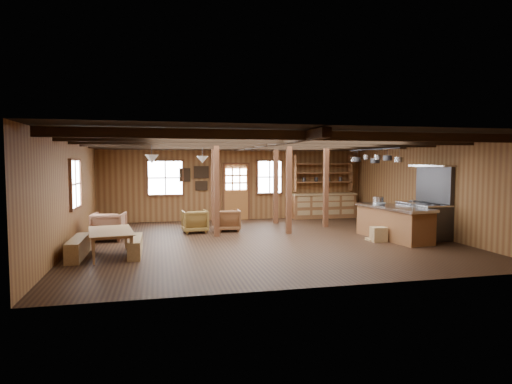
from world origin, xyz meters
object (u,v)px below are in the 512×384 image
armchair_c (109,226)px  kitchen_island (394,222)px  armchair_b (228,220)px  dining_table (113,243)px  armchair_a (195,221)px  commercial_range (425,214)px

armchair_c → kitchen_island: bearing=174.7°
kitchen_island → armchair_b: kitchen_island is taller
kitchen_island → dining_table: size_ratio=1.53×
dining_table → armchair_a: (2.13, 2.91, 0.05)m
armchair_c → dining_table: bearing=104.2°
commercial_range → dining_table: (-8.55, -0.58, -0.37)m
commercial_range → armchair_a: (-6.41, 2.33, -0.32)m
armchair_b → armchair_c: bearing=18.1°
armchair_b → armchair_a: bearing=7.4°
armchair_b → armchair_c: 3.60m
dining_table → armchair_c: 2.10m
armchair_a → armchair_c: armchair_c is taller
commercial_range → armchair_c: 8.97m
commercial_range → armchair_a: 6.83m
armchair_c → armchair_a: bearing=-155.0°
armchair_a → armchair_c: bearing=14.6°
commercial_range → armchair_a: bearing=160.0°
kitchen_island → armchair_c: 7.96m
commercial_range → armchair_b: commercial_range is taller
armchair_b → commercial_range: bearing=159.4°
commercial_range → dining_table: bearing=-176.1°
commercial_range → armchair_a: commercial_range is taller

